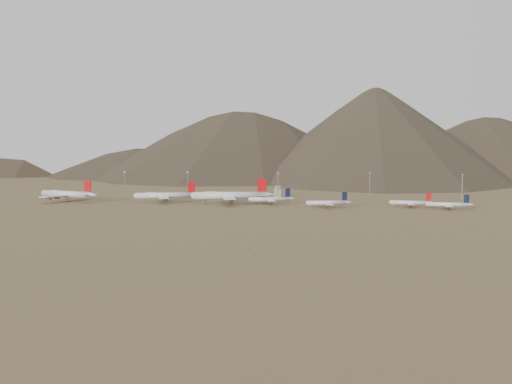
% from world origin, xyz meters
% --- Properties ---
extents(ground, '(3000.00, 3000.00, 0.00)m').
position_xyz_m(ground, '(0.00, 0.00, 0.00)').
color(ground, olive).
rests_on(ground, ground).
extents(mountain_ridge, '(4400.00, 1000.00, 300.00)m').
position_xyz_m(mountain_ridge, '(0.00, 900.00, 150.00)').
color(mountain_ridge, '#4C3D2D').
rests_on(mountain_ridge, ground).
extents(widebody_west, '(69.26, 54.64, 21.01)m').
position_xyz_m(widebody_west, '(-159.14, 25.72, 7.24)').
color(widebody_west, silver).
rests_on(widebody_west, ground).
extents(widebody_centre, '(60.58, 48.49, 18.95)m').
position_xyz_m(widebody_centre, '(-64.28, 38.89, 6.53)').
color(widebody_centre, silver).
rests_on(widebody_centre, ground).
extents(widebody_east, '(74.38, 59.03, 22.81)m').
position_xyz_m(widebody_east, '(-0.58, 35.48, 7.86)').
color(widebody_east, silver).
rests_on(widebody_east, ground).
extents(narrowbody_a, '(41.31, 30.93, 14.31)m').
position_xyz_m(narrowbody_a, '(36.37, 40.02, 4.64)').
color(narrowbody_a, silver).
rests_on(narrowbody_a, ground).
extents(narrowbody_b, '(38.47, 28.71, 13.23)m').
position_xyz_m(narrowbody_b, '(88.71, 20.68, 4.29)').
color(narrowbody_b, silver).
rests_on(narrowbody_b, ground).
extents(narrowbody_c, '(38.08, 27.16, 12.56)m').
position_xyz_m(narrowbody_c, '(158.06, 37.11, 4.08)').
color(narrowbody_c, silver).
rests_on(narrowbody_c, ground).
extents(narrowbody_d, '(37.72, 26.95, 12.44)m').
position_xyz_m(narrowbody_d, '(186.46, 27.45, 4.04)').
color(narrowbody_d, silver).
rests_on(narrowbody_d, ground).
extents(control_tower, '(8.00, 8.00, 12.00)m').
position_xyz_m(control_tower, '(30.00, 120.00, 5.32)').
color(control_tower, tan).
rests_on(control_tower, ground).
extents(mast_far_west, '(2.00, 0.60, 25.70)m').
position_xyz_m(mast_far_west, '(-146.31, 120.96, 14.20)').
color(mast_far_west, gray).
rests_on(mast_far_west, ground).
extents(mast_west, '(2.00, 0.60, 25.70)m').
position_xyz_m(mast_west, '(-73.11, 125.92, 14.20)').
color(mast_west, gray).
rests_on(mast_west, ground).
extents(mast_centre, '(2.00, 0.60, 25.70)m').
position_xyz_m(mast_centre, '(30.55, 116.09, 14.20)').
color(mast_centre, gray).
rests_on(mast_centre, ground).
extents(mast_east, '(2.00, 0.60, 25.70)m').
position_xyz_m(mast_east, '(125.40, 142.85, 14.20)').
color(mast_east, gray).
rests_on(mast_east, ground).
extents(mast_far_east, '(2.00, 0.60, 25.70)m').
position_xyz_m(mast_far_east, '(213.89, 119.18, 14.20)').
color(mast_far_east, gray).
rests_on(mast_far_east, ground).
extents(desert_scrub, '(440.40, 176.55, 0.93)m').
position_xyz_m(desert_scrub, '(-33.35, -88.52, 0.35)').
color(desert_scrub, olive).
rests_on(desert_scrub, ground).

